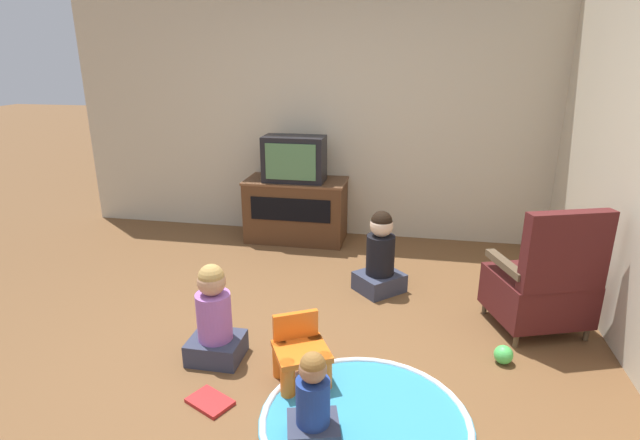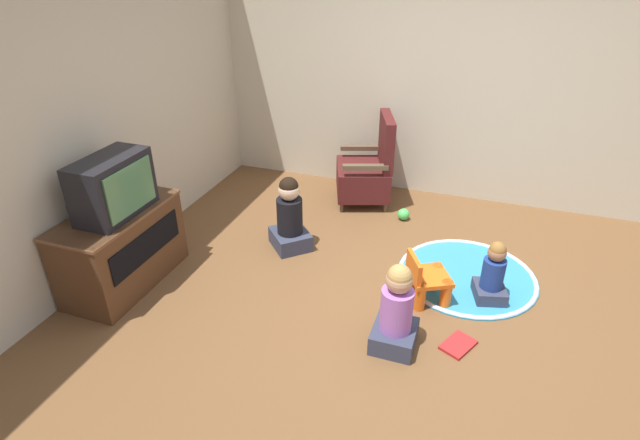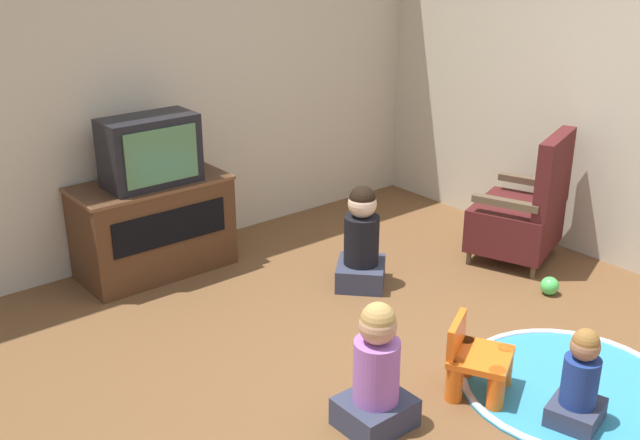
{
  "view_description": "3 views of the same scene",
  "coord_description": "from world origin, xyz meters",
  "px_view_note": "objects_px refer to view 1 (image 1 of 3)",
  "views": [
    {
      "loc": [
        0.76,
        -2.8,
        1.94
      ],
      "look_at": [
        0.1,
        0.67,
        0.76
      ],
      "focal_mm": 28.0,
      "sensor_mm": 36.0,
      "label": 1
    },
    {
      "loc": [
        -3.19,
        -0.51,
        2.52
      ],
      "look_at": [
        -0.24,
        0.53,
        0.8
      ],
      "focal_mm": 28.0,
      "sensor_mm": 36.0,
      "label": 2
    },
    {
      "loc": [
        -2.61,
        -2.32,
        2.32
      ],
      "look_at": [
        -0.14,
        0.72,
        0.76
      ],
      "focal_mm": 42.0,
      "sensor_mm": 36.0,
      "label": 3
    }
  ],
  "objects_px": {
    "toy_ball": "(503,355)",
    "book": "(210,402)",
    "television": "(294,159)",
    "child_watching_right": "(214,319)",
    "yellow_kid_chair": "(301,356)",
    "black_armchair": "(543,285)",
    "tv_cabinet": "(296,209)",
    "child_watching_left": "(313,404)",
    "child_watching_center": "(380,257)"
  },
  "relations": [
    {
      "from": "television",
      "to": "child_watching_right",
      "type": "height_order",
      "value": "television"
    },
    {
      "from": "yellow_kid_chair",
      "to": "toy_ball",
      "type": "xyz_separation_m",
      "value": [
        1.27,
        0.42,
        -0.11
      ]
    },
    {
      "from": "yellow_kid_chair",
      "to": "child_watching_left",
      "type": "height_order",
      "value": "child_watching_left"
    },
    {
      "from": "child_watching_left",
      "to": "child_watching_right",
      "type": "xyz_separation_m",
      "value": [
        -0.78,
        0.62,
        0.06
      ]
    },
    {
      "from": "black_armchair",
      "to": "child_watching_right",
      "type": "relative_size",
      "value": 1.43
    },
    {
      "from": "television",
      "to": "child_watching_left",
      "type": "height_order",
      "value": "television"
    },
    {
      "from": "yellow_kid_chair",
      "to": "child_watching_left",
      "type": "bearing_deg",
      "value": -98.15
    },
    {
      "from": "tv_cabinet",
      "to": "child_watching_left",
      "type": "xyz_separation_m",
      "value": [
        0.78,
        -2.91,
        -0.12
      ]
    },
    {
      "from": "child_watching_left",
      "to": "child_watching_center",
      "type": "distance_m",
      "value": 1.84
    },
    {
      "from": "yellow_kid_chair",
      "to": "television",
      "type": "bearing_deg",
      "value": 76.2
    },
    {
      "from": "yellow_kid_chair",
      "to": "child_watching_left",
      "type": "relative_size",
      "value": 0.8
    },
    {
      "from": "tv_cabinet",
      "to": "book",
      "type": "distance_m",
      "value": 2.76
    },
    {
      "from": "toy_ball",
      "to": "book",
      "type": "xyz_separation_m",
      "value": [
        -1.74,
        -0.74,
        -0.05
      ]
    },
    {
      "from": "black_armchair",
      "to": "child_watching_right",
      "type": "bearing_deg",
      "value": 0.19
    },
    {
      "from": "television",
      "to": "book",
      "type": "xyz_separation_m",
      "value": [
        0.13,
        -2.69,
        -0.89
      ]
    },
    {
      "from": "yellow_kid_chair",
      "to": "toy_ball",
      "type": "relative_size",
      "value": 3.43
    },
    {
      "from": "child_watching_right",
      "to": "book",
      "type": "distance_m",
      "value": 0.54
    },
    {
      "from": "yellow_kid_chair",
      "to": "book",
      "type": "height_order",
      "value": "yellow_kid_chair"
    },
    {
      "from": "black_armchair",
      "to": "toy_ball",
      "type": "height_order",
      "value": "black_armchair"
    },
    {
      "from": "tv_cabinet",
      "to": "child_watching_left",
      "type": "distance_m",
      "value": 3.02
    },
    {
      "from": "black_armchair",
      "to": "child_watching_center",
      "type": "height_order",
      "value": "black_armchair"
    },
    {
      "from": "television",
      "to": "yellow_kid_chair",
      "type": "height_order",
      "value": "television"
    },
    {
      "from": "toy_ball",
      "to": "book",
      "type": "distance_m",
      "value": 1.89
    },
    {
      "from": "child_watching_left",
      "to": "child_watching_right",
      "type": "height_order",
      "value": "child_watching_right"
    },
    {
      "from": "child_watching_right",
      "to": "toy_ball",
      "type": "relative_size",
      "value": 5.49
    },
    {
      "from": "television",
      "to": "yellow_kid_chair",
      "type": "relative_size",
      "value": 1.49
    },
    {
      "from": "television",
      "to": "book",
      "type": "bearing_deg",
      "value": -87.25
    },
    {
      "from": "television",
      "to": "child_watching_right",
      "type": "distance_m",
      "value": 2.33
    },
    {
      "from": "television",
      "to": "book",
      "type": "relative_size",
      "value": 2.07
    },
    {
      "from": "child_watching_left",
      "to": "toy_ball",
      "type": "xyz_separation_m",
      "value": [
        1.09,
        0.91,
        -0.17
      ]
    },
    {
      "from": "child_watching_center",
      "to": "toy_ball",
      "type": "xyz_separation_m",
      "value": [
        0.88,
        -0.91,
        -0.25
      ]
    },
    {
      "from": "tv_cabinet",
      "to": "yellow_kid_chair",
      "type": "height_order",
      "value": "tv_cabinet"
    },
    {
      "from": "child_watching_center",
      "to": "television",
      "type": "bearing_deg",
      "value": 90.14
    },
    {
      "from": "television",
      "to": "yellow_kid_chair",
      "type": "xyz_separation_m",
      "value": [
        0.6,
        -2.37,
        -0.73
      ]
    },
    {
      "from": "child_watching_left",
      "to": "child_watching_center",
      "type": "xyz_separation_m",
      "value": [
        0.21,
        1.82,
        0.08
      ]
    },
    {
      "from": "yellow_kid_chair",
      "to": "toy_ball",
      "type": "bearing_deg",
      "value": -9.51
    },
    {
      "from": "black_armchair",
      "to": "child_watching_right",
      "type": "xyz_separation_m",
      "value": [
        -2.18,
        -0.78,
        -0.07
      ]
    },
    {
      "from": "black_armchair",
      "to": "toy_ball",
      "type": "xyz_separation_m",
      "value": [
        -0.31,
        -0.48,
        -0.3
      ]
    },
    {
      "from": "child_watching_left",
      "to": "television",
      "type": "bearing_deg",
      "value": 90.03
    },
    {
      "from": "book",
      "to": "television",
      "type": "bearing_deg",
      "value": -60.59
    },
    {
      "from": "television",
      "to": "child_watching_left",
      "type": "xyz_separation_m",
      "value": [
        0.78,
        -2.86,
        -0.67
      ]
    },
    {
      "from": "toy_ball",
      "to": "tv_cabinet",
      "type": "bearing_deg",
      "value": 133.03
    },
    {
      "from": "child_watching_right",
      "to": "book",
      "type": "relative_size",
      "value": 2.22
    },
    {
      "from": "book",
      "to": "child_watching_center",
      "type": "bearing_deg",
      "value": -90.76
    },
    {
      "from": "tv_cabinet",
      "to": "black_armchair",
      "type": "xyz_separation_m",
      "value": [
        2.18,
        -1.52,
        0.02
      ]
    },
    {
      "from": "tv_cabinet",
      "to": "child_watching_center",
      "type": "relative_size",
      "value": 1.49
    },
    {
      "from": "tv_cabinet",
      "to": "child_watching_right",
      "type": "distance_m",
      "value": 2.3
    },
    {
      "from": "book",
      "to": "black_armchair",
      "type": "bearing_deg",
      "value": -122.51
    },
    {
      "from": "tv_cabinet",
      "to": "yellow_kid_chair",
      "type": "distance_m",
      "value": 2.5
    },
    {
      "from": "television",
      "to": "toy_ball",
      "type": "bearing_deg",
      "value": -46.21
    }
  ]
}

